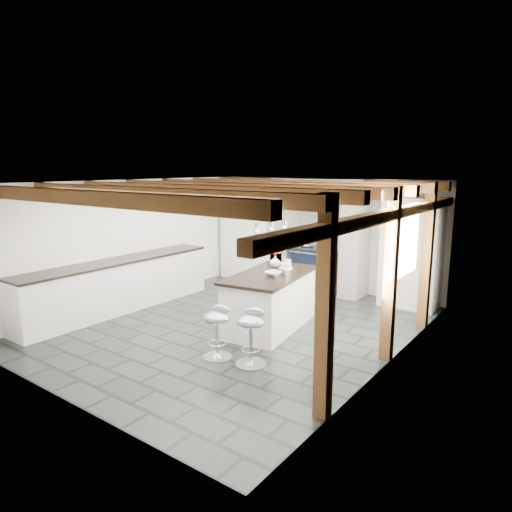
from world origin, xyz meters
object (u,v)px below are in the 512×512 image
Objects in this scene: kitchen_island at (270,300)px; bar_stool_far at (217,326)px; bar_stool_near at (251,330)px; range_cooker at (317,268)px.

bar_stool_far is at bearing -94.80° from kitchen_island.
range_cooker is at bearing 83.90° from bar_stool_near.
range_cooker is 1.31× the size of bar_stool_near.
bar_stool_far is (0.10, -1.40, -0.00)m from kitchen_island.
bar_stool_far is at bearing 167.08° from bar_stool_near.
kitchen_island is (0.49, -2.42, -0.01)m from range_cooker.
bar_stool_far is (-0.50, -0.08, -0.02)m from bar_stool_near.
bar_stool_near is at bearing -73.72° from range_cooker.
kitchen_island is 1.40m from bar_stool_far.
range_cooker is 3.86m from bar_stool_far.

